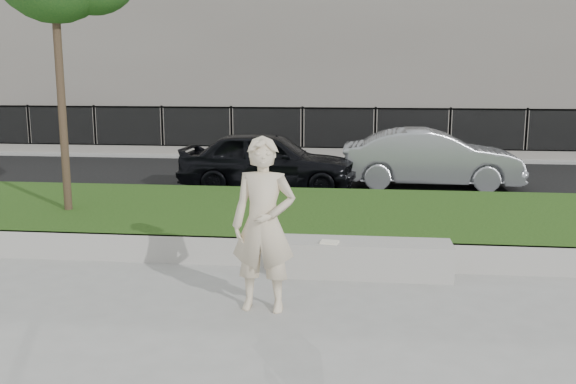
# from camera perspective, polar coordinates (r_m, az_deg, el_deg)

# --- Properties ---
(ground) EXTENTS (90.00, 90.00, 0.00)m
(ground) POSITION_cam_1_polar(r_m,az_deg,el_deg) (8.02, -2.45, -8.84)
(ground) COLOR gray
(ground) RESTS_ON ground
(grass_bank) EXTENTS (34.00, 4.00, 0.40)m
(grass_bank) POSITION_cam_1_polar(r_m,az_deg,el_deg) (10.82, 0.03, -2.54)
(grass_bank) COLOR black
(grass_bank) RESTS_ON ground
(grass_kerb) EXTENTS (34.00, 0.08, 0.40)m
(grass_kerb) POSITION_cam_1_polar(r_m,az_deg,el_deg) (8.94, -1.41, -5.41)
(grass_kerb) COLOR #9E9B93
(grass_kerb) RESTS_ON ground
(street) EXTENTS (34.00, 7.00, 0.04)m
(street) POSITION_cam_1_polar(r_m,az_deg,el_deg) (16.23, 2.24, 1.28)
(street) COLOR black
(street) RESTS_ON ground
(far_pavement) EXTENTS (34.00, 3.00, 0.12)m
(far_pavement) POSITION_cam_1_polar(r_m,az_deg,el_deg) (20.66, 3.19, 3.43)
(far_pavement) COLOR gray
(far_pavement) RESTS_ON ground
(iron_fence) EXTENTS (32.00, 0.30, 1.50)m
(iron_fence) POSITION_cam_1_polar(r_m,az_deg,el_deg) (19.62, 3.03, 4.46)
(iron_fence) COLOR slate
(iron_fence) RESTS_ON far_pavement
(building_facade) EXTENTS (34.00, 10.00, 10.00)m
(building_facade) POSITION_cam_1_polar(r_m,az_deg,el_deg) (27.58, 4.21, 15.54)
(building_facade) COLOR slate
(building_facade) RESTS_ON ground
(stone_bench) EXTENTS (2.29, 0.57, 0.47)m
(stone_bench) POSITION_cam_1_polar(r_m,az_deg,el_deg) (8.62, 6.78, -5.87)
(stone_bench) COLOR #9E9B93
(stone_bench) RESTS_ON ground
(man) EXTENTS (0.75, 0.51, 1.98)m
(man) POSITION_cam_1_polar(r_m,az_deg,el_deg) (7.18, -2.18, -2.95)
(man) COLOR beige
(man) RESTS_ON ground
(book) EXTENTS (0.25, 0.20, 0.03)m
(book) POSITION_cam_1_polar(r_m,az_deg,el_deg) (8.42, 3.72, -4.46)
(book) COLOR white
(book) RESTS_ON stone_bench
(car_dark) EXTENTS (3.96, 1.67, 1.34)m
(car_dark) POSITION_cam_1_polar(r_m,az_deg,el_deg) (14.31, -1.82, 2.80)
(car_dark) COLOR black
(car_dark) RESTS_ON street
(car_silver) EXTENTS (4.05, 1.44, 1.33)m
(car_silver) POSITION_cam_1_polar(r_m,az_deg,el_deg) (15.07, 12.59, 2.94)
(car_silver) COLOR gray
(car_silver) RESTS_ON street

